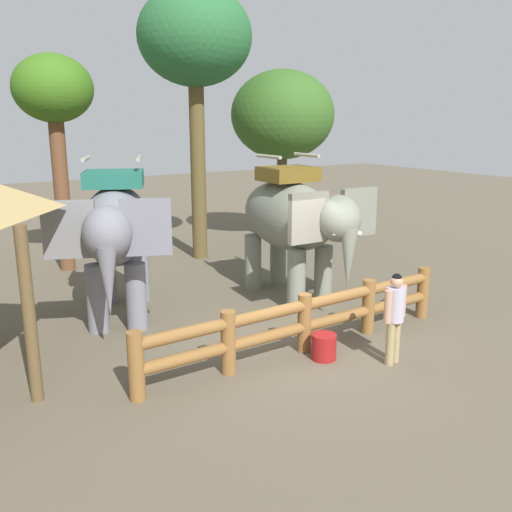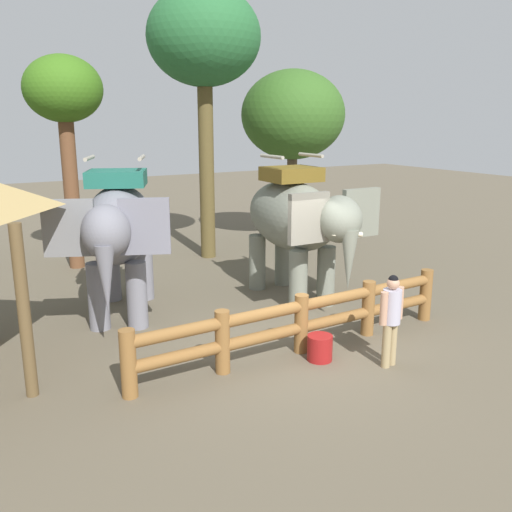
{
  "view_description": "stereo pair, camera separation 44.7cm",
  "coord_description": "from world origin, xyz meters",
  "px_view_note": "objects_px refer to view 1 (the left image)",
  "views": [
    {
      "loc": [
        -5.6,
        -7.48,
        4.0
      ],
      "look_at": [
        0.0,
        1.28,
        1.4
      ],
      "focal_mm": 38.84,
      "sensor_mm": 36.0,
      "label": 1
    },
    {
      "loc": [
        -5.22,
        -7.72,
        4.0
      ],
      "look_at": [
        0.0,
        1.28,
        1.4
      ],
      "focal_mm": 38.84,
      "sensor_mm": 36.0,
      "label": 2
    }
  ],
  "objects_px": {
    "tree_far_right": "(283,116)",
    "feed_bucket": "(324,347)",
    "log_fence": "(304,319)",
    "tourist_woman_in_black": "(395,312)",
    "tree_deep_back": "(195,41)",
    "elephant_center": "(294,220)",
    "tree_back_center": "(54,98)",
    "elephant_near_left": "(116,231)"
  },
  "relations": [
    {
      "from": "elephant_center",
      "to": "tree_far_right",
      "type": "relative_size",
      "value": 0.69
    },
    {
      "from": "elephant_center",
      "to": "tree_far_right",
      "type": "bearing_deg",
      "value": 57.37
    },
    {
      "from": "elephant_near_left",
      "to": "feed_bucket",
      "type": "height_order",
      "value": "elephant_near_left"
    },
    {
      "from": "elephant_center",
      "to": "log_fence",
      "type": "bearing_deg",
      "value": -122.29
    },
    {
      "from": "elephant_near_left",
      "to": "elephant_center",
      "type": "height_order",
      "value": "elephant_near_left"
    },
    {
      "from": "log_fence",
      "to": "feed_bucket",
      "type": "xyz_separation_m",
      "value": [
        0.09,
        -0.44,
        -0.38
      ]
    },
    {
      "from": "log_fence",
      "to": "tourist_woman_in_black",
      "type": "distance_m",
      "value": 1.55
    },
    {
      "from": "elephant_center",
      "to": "elephant_near_left",
      "type": "bearing_deg",
      "value": 167.29
    },
    {
      "from": "log_fence",
      "to": "tree_far_right",
      "type": "relative_size",
      "value": 1.18
    },
    {
      "from": "log_fence",
      "to": "elephant_near_left",
      "type": "height_order",
      "value": "elephant_near_left"
    },
    {
      "from": "tree_back_center",
      "to": "tree_deep_back",
      "type": "relative_size",
      "value": 0.75
    },
    {
      "from": "elephant_center",
      "to": "feed_bucket",
      "type": "height_order",
      "value": "elephant_center"
    },
    {
      "from": "log_fence",
      "to": "tree_far_right",
      "type": "distance_m",
      "value": 9.51
    },
    {
      "from": "elephant_near_left",
      "to": "log_fence",
      "type": "bearing_deg",
      "value": -56.9
    },
    {
      "from": "tree_deep_back",
      "to": "feed_bucket",
      "type": "bearing_deg",
      "value": -101.06
    },
    {
      "from": "elephant_center",
      "to": "tourist_woman_in_black",
      "type": "relative_size",
      "value": 2.4
    },
    {
      "from": "tourist_woman_in_black",
      "to": "tree_deep_back",
      "type": "bearing_deg",
      "value": 85.78
    },
    {
      "from": "elephant_near_left",
      "to": "tree_far_right",
      "type": "height_order",
      "value": "tree_far_right"
    },
    {
      "from": "elephant_near_left",
      "to": "tree_deep_back",
      "type": "xyz_separation_m",
      "value": [
        3.72,
        3.74,
        4.17
      ]
    },
    {
      "from": "tree_back_center",
      "to": "feed_bucket",
      "type": "height_order",
      "value": "tree_back_center"
    },
    {
      "from": "elephant_center",
      "to": "tree_back_center",
      "type": "xyz_separation_m",
      "value": [
        -3.65,
        5.34,
        2.68
      ]
    },
    {
      "from": "tree_far_right",
      "to": "log_fence",
      "type": "bearing_deg",
      "value": -122.52
    },
    {
      "from": "tree_back_center",
      "to": "tree_deep_back",
      "type": "height_order",
      "value": "tree_deep_back"
    },
    {
      "from": "tree_far_right",
      "to": "feed_bucket",
      "type": "bearing_deg",
      "value": -120.59
    },
    {
      "from": "tree_deep_back",
      "to": "feed_bucket",
      "type": "xyz_separation_m",
      "value": [
        -1.47,
        -7.5,
        -5.79
      ]
    },
    {
      "from": "tree_back_center",
      "to": "elephant_center",
      "type": "bearing_deg",
      "value": -55.59
    },
    {
      "from": "tourist_woman_in_black",
      "to": "tree_deep_back",
      "type": "relative_size",
      "value": 0.21
    },
    {
      "from": "elephant_near_left",
      "to": "tree_deep_back",
      "type": "distance_m",
      "value": 6.72
    },
    {
      "from": "log_fence",
      "to": "elephant_center",
      "type": "relative_size",
      "value": 1.72
    },
    {
      "from": "log_fence",
      "to": "elephant_near_left",
      "type": "distance_m",
      "value": 4.15
    },
    {
      "from": "tree_deep_back",
      "to": "feed_bucket",
      "type": "distance_m",
      "value": 9.59
    },
    {
      "from": "tree_back_center",
      "to": "tree_far_right",
      "type": "height_order",
      "value": "tree_back_center"
    },
    {
      "from": "log_fence",
      "to": "tree_deep_back",
      "type": "height_order",
      "value": "tree_deep_back"
    },
    {
      "from": "elephant_center",
      "to": "tree_back_center",
      "type": "height_order",
      "value": "tree_back_center"
    },
    {
      "from": "elephant_near_left",
      "to": "tree_back_center",
      "type": "xyz_separation_m",
      "value": [
        0.08,
        4.49,
        2.66
      ]
    },
    {
      "from": "feed_bucket",
      "to": "tree_deep_back",
      "type": "bearing_deg",
      "value": 78.94
    },
    {
      "from": "tourist_woman_in_black",
      "to": "tree_far_right",
      "type": "xyz_separation_m",
      "value": [
        3.82,
        8.66,
        3.16
      ]
    },
    {
      "from": "elephant_near_left",
      "to": "tree_back_center",
      "type": "distance_m",
      "value": 5.22
    },
    {
      "from": "tree_back_center",
      "to": "tree_deep_back",
      "type": "distance_m",
      "value": 4.01
    },
    {
      "from": "tree_back_center",
      "to": "feed_bucket",
      "type": "relative_size",
      "value": 12.69
    },
    {
      "from": "tourist_woman_in_black",
      "to": "tree_far_right",
      "type": "relative_size",
      "value": 0.29
    },
    {
      "from": "tourist_woman_in_black",
      "to": "tree_back_center",
      "type": "relative_size",
      "value": 0.28
    }
  ]
}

